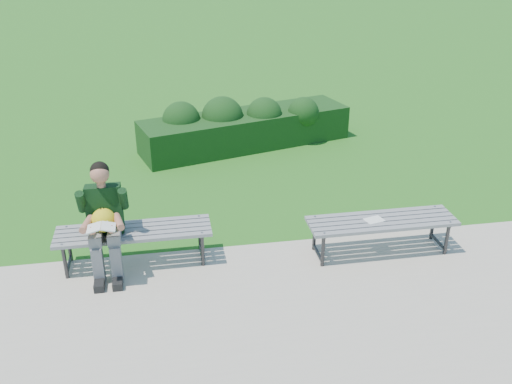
{
  "coord_description": "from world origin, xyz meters",
  "views": [
    {
      "loc": [
        -0.83,
        -6.15,
        3.72
      ],
      "look_at": [
        0.22,
        -0.12,
        0.81
      ],
      "focal_mm": 40.0,
      "sensor_mm": 36.0,
      "label": 1
    }
  ],
  "objects_px": {
    "bench_left": "(134,234)",
    "bench_right": "(382,223)",
    "paper_sheet": "(374,220)",
    "hedge": "(242,125)",
    "seated_boy": "(104,217)"
  },
  "relations": [
    {
      "from": "hedge",
      "to": "bench_left",
      "type": "xyz_separation_m",
      "value": [
        -1.85,
        -3.73,
        0.02
      ]
    },
    {
      "from": "hedge",
      "to": "bench_left",
      "type": "height_order",
      "value": "hedge"
    },
    {
      "from": "paper_sheet",
      "to": "bench_right",
      "type": "bearing_deg",
      "value": 0.0
    },
    {
      "from": "seated_boy",
      "to": "paper_sheet",
      "type": "relative_size",
      "value": 5.18
    },
    {
      "from": "hedge",
      "to": "seated_boy",
      "type": "height_order",
      "value": "seated_boy"
    },
    {
      "from": "hedge",
      "to": "bench_right",
      "type": "xyz_separation_m",
      "value": [
        1.1,
        -3.99,
        0.02
      ]
    },
    {
      "from": "bench_right",
      "to": "seated_boy",
      "type": "height_order",
      "value": "seated_boy"
    },
    {
      "from": "bench_right",
      "to": "seated_boy",
      "type": "relative_size",
      "value": 1.37
    },
    {
      "from": "bench_left",
      "to": "seated_boy",
      "type": "xyz_separation_m",
      "value": [
        -0.3,
        -0.1,
        0.3
      ]
    },
    {
      "from": "paper_sheet",
      "to": "hedge",
      "type": "bearing_deg",
      "value": 104.14
    },
    {
      "from": "bench_right",
      "to": "seated_boy",
      "type": "xyz_separation_m",
      "value": [
        -3.25,
        0.16,
        0.3
      ]
    },
    {
      "from": "bench_left",
      "to": "paper_sheet",
      "type": "relative_size",
      "value": 7.1
    },
    {
      "from": "hedge",
      "to": "paper_sheet",
      "type": "height_order",
      "value": "hedge"
    },
    {
      "from": "bench_left",
      "to": "bench_right",
      "type": "relative_size",
      "value": 1.0
    },
    {
      "from": "hedge",
      "to": "bench_left",
      "type": "distance_m",
      "value": 4.16
    }
  ]
}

